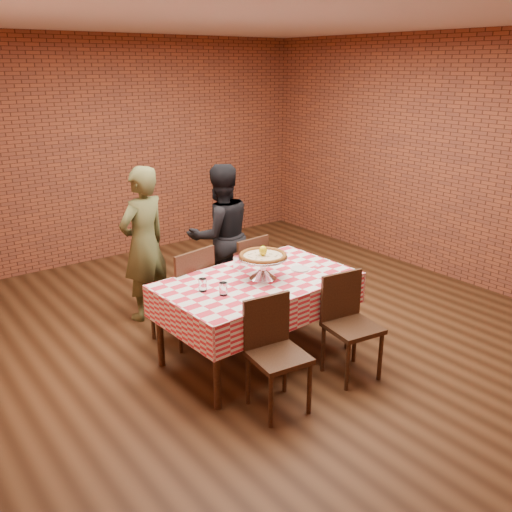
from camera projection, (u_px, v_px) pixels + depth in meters
The scene contains 19 objects.
ground at pixel (261, 328), 5.57m from camera, with size 6.00×6.00×0.00m, color black.
back_wall at pixel (124, 149), 7.35m from camera, with size 5.50×5.50×0.00m, color brown.
table at pixel (257, 319), 4.91m from camera, with size 1.67×1.00×0.75m, color #402815.
tablecloth at pixel (257, 294), 4.83m from camera, with size 1.70×1.04×0.29m, color #D42C40, non-canonical shape.
pizza_stand at pixel (263, 267), 4.78m from camera, with size 0.44×0.44×0.19m, color silver, non-canonical shape.
pizza at pixel (263, 256), 4.75m from camera, with size 0.41×0.41×0.03m, color beige.
lemon at pixel (263, 251), 4.73m from camera, with size 0.07×0.07×0.09m, color yellow.
water_glass_left at pixel (223, 289), 4.44m from camera, with size 0.07×0.07×0.11m, color white.
water_glass_right at pixel (203, 285), 4.52m from camera, with size 0.07×0.07×0.11m, color white.
side_plate at pixel (300, 269), 5.00m from camera, with size 0.17×0.17×0.01m, color white.
sweetener_packet_a at pixel (313, 269), 5.00m from camera, with size 0.05×0.04×0.01m, color white.
sweetener_packet_b at pixel (318, 266), 5.09m from camera, with size 0.05×0.04×0.01m, color white.
condiment_caddy at pixel (241, 260), 5.02m from camera, with size 0.10×0.08×0.15m, color silver.
chair_near_left at pixel (279, 358), 4.13m from camera, with size 0.40×0.40×0.88m, color #402815, non-canonical shape.
chair_near_right at pixel (353, 329), 4.59m from camera, with size 0.40×0.40×0.88m, color #402815, non-canonical shape.
chair_far_left at pixel (181, 293), 5.21m from camera, with size 0.46×0.46×0.94m, color #402815, non-canonical shape.
chair_far_right at pixel (242, 274), 5.77m from camera, with size 0.40×0.40×0.88m, color #402815, non-canonical shape.
diner_olive at pixel (144, 244), 5.58m from camera, with size 0.58×0.38×1.60m, color #4E502B.
diner_black at pixel (220, 235), 5.95m from camera, with size 0.75×0.59×1.55m, color black.
Camera 1 is at (-3.08, -3.97, 2.53)m, focal length 38.63 mm.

